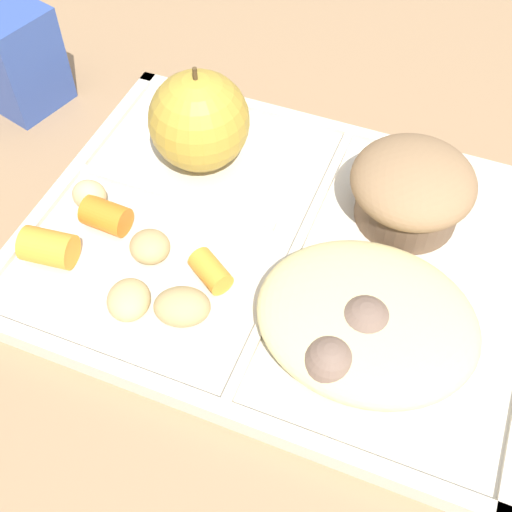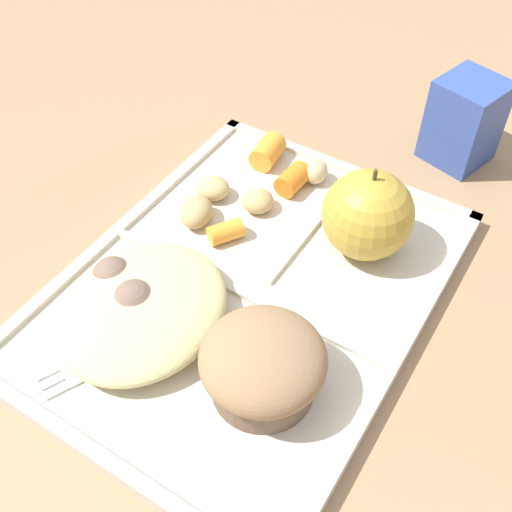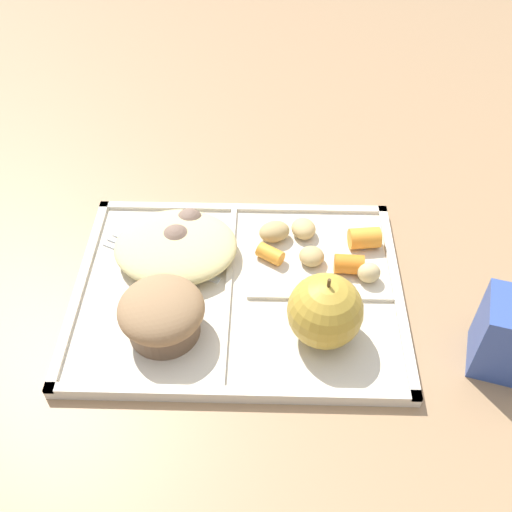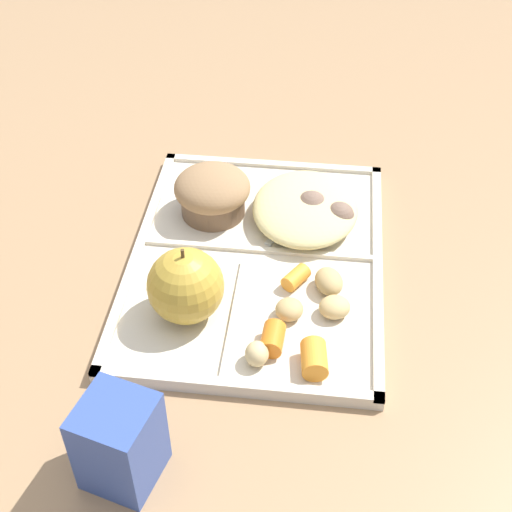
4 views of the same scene
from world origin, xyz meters
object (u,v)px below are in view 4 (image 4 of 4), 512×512
Objects in this scene: lunch_tray at (257,261)px; plastic_fork at (305,203)px; green_apple at (186,286)px; bran_muffin at (212,193)px; milk_carton at (120,442)px.

plastic_fork is at bearing -24.30° from lunch_tray.
green_apple is at bearing 146.34° from lunch_tray.
bran_muffin is 0.12m from plastic_fork.
bran_muffin is at bearing 105.43° from plastic_fork.
lunch_tray is at bearing -1.42° from milk_carton.
plastic_fork is (0.11, -0.05, 0.01)m from lunch_tray.
milk_carton is at bearing 161.02° from plastic_fork.
milk_carton is (-0.39, 0.13, 0.03)m from plastic_fork.
lunch_tray is at bearing 155.70° from plastic_fork.
bran_muffin is at bearing 11.88° from milk_carton.
lunch_tray is 2.51× the size of plastic_fork.
green_apple reaches higher than plastic_fork.
milk_carton is at bearing 176.48° from bran_muffin.
plastic_fork is 1.67× the size of milk_carton.
lunch_tray is 4.18× the size of milk_carton.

